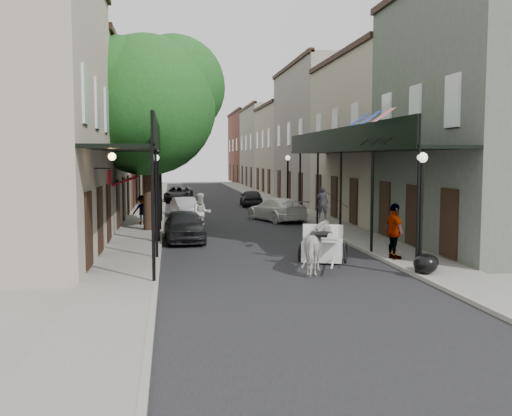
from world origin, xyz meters
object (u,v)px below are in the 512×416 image
object	(u,v)px
tree_far	(159,128)
pedestrian_sidewalk_right	(394,231)
car_right_near	(276,209)
car_left_near	(184,226)
tree_near	(155,100)
lamppost_right_near	(421,211)
car_right_far	(251,198)
horse	(319,248)
lamppost_left	(156,196)
carriage	(324,230)
pedestrian_sidewalk_left	(142,210)
car_left_mid	(185,207)
pedestrian_walking	(201,213)
car_left_far	(179,194)
lamppost_right_far	(288,183)

from	to	relation	value
tree_far	pedestrian_sidewalk_right	bearing A→B (deg)	-70.34
tree_far	car_right_near	size ratio (longest dim) A/B	1.84
car_left_near	tree_near	bearing A→B (deg)	106.76
pedestrian_sidewalk_right	car_left_near	size ratio (longest dim) A/B	0.47
lamppost_right_near	car_right_far	xyz separation A→B (m)	(-1.50, 26.36, -1.40)
horse	car_right_far	size ratio (longest dim) A/B	0.50
car_right_far	pedestrian_sidewalk_right	bearing A→B (deg)	96.71
tree_near	car_left_near	size ratio (longest dim) A/B	2.33
lamppost_left	pedestrian_sidewalk_right	world-z (taller)	lamppost_left
lamppost_left	carriage	size ratio (longest dim) A/B	1.37
tree_near	tree_far	distance (m)	14.02
car_right_far	pedestrian_sidewalk_left	bearing A→B (deg)	60.33
lamppost_left	car_left_near	xyz separation A→B (m)	(1.18, 0.52, -1.35)
tree_near	tree_far	xyz separation A→B (m)	(-0.05, 14.00, -0.65)
car_left_near	car_right_near	size ratio (longest dim) A/B	0.88
car_right_near	horse	bearing A→B (deg)	65.11
lamppost_right_near	pedestrian_sidewalk_right	size ratio (longest dim) A/B	1.89
tree_near	car_left_mid	distance (m)	9.33
tree_far	pedestrian_sidewalk_right	distance (m)	25.68
pedestrian_sidewalk_right	car_left_near	distance (m)	9.43
pedestrian_walking	car_right_far	xyz separation A→B (m)	(4.60, 14.96, -0.32)
horse	car_right_near	xyz separation A→B (m)	(1.45, 15.00, -0.13)
horse	pedestrian_sidewalk_left	bearing A→B (deg)	-46.64
tree_far	car_left_far	world-z (taller)	tree_far
pedestrian_walking	car_left_far	bearing A→B (deg)	84.12
lamppost_right_near	pedestrian_sidewalk_left	xyz separation A→B (m)	(-9.10, 14.40, -1.15)
pedestrian_sidewalk_right	car_right_far	size ratio (longest dim) A/B	0.51
car_right_near	car_left_mid	bearing A→B (deg)	-51.25
horse	pedestrian_sidewalk_left	size ratio (longest dim) A/B	1.23
pedestrian_walking	pedestrian_sidewalk_right	size ratio (longest dim) A/B	0.99
car_left_near	car_right_far	world-z (taller)	car_left_near
car_left_near	car_left_mid	world-z (taller)	car_left_near
horse	lamppost_right_near	bearing A→B (deg)	179.97
horse	pedestrian_walking	size ratio (longest dim) A/B	0.99
lamppost_right_near	tree_near	bearing A→B (deg)	124.27
tree_far	lamppost_right_far	xyz separation A→B (m)	(8.35, -6.18, -3.79)
lamppost_right_near	pedestrian_sidewalk_left	size ratio (longest dim) A/B	2.37
horse	car_left_far	size ratio (longest dim) A/B	0.41
tree_far	car_right_far	bearing A→B (deg)	1.53
lamppost_right_far	car_right_near	bearing A→B (deg)	-110.56
tree_far	car_right_far	world-z (taller)	tree_far
pedestrian_sidewalk_right	car_right_far	world-z (taller)	pedestrian_sidewalk_right
lamppost_left	car_left_mid	distance (m)	11.43
carriage	lamppost_left	bearing A→B (deg)	161.49
pedestrian_walking	car_left_near	bearing A→B (deg)	-115.82
pedestrian_sidewalk_left	horse	bearing A→B (deg)	99.09
car_right_far	car_left_near	bearing A→B (deg)	75.59
carriage	lamppost_right_far	bearing A→B (deg)	101.37
tree_near	pedestrian_walking	distance (m)	5.99
carriage	pedestrian_sidewalk_right	size ratio (longest dim) A/B	1.39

